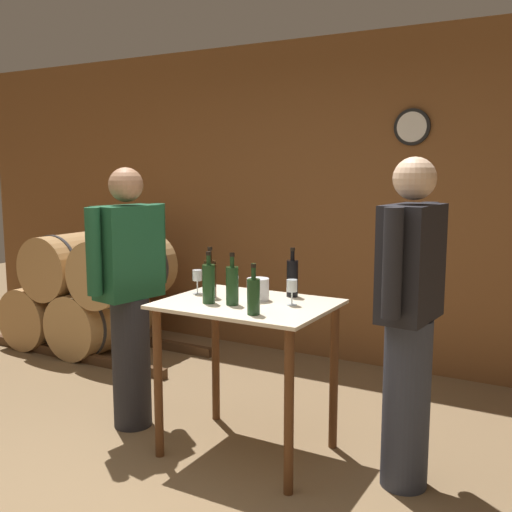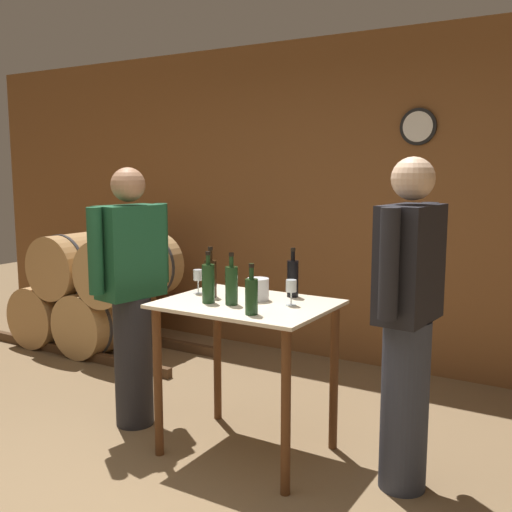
{
  "view_description": "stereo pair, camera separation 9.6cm",
  "coord_description": "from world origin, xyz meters",
  "px_view_note": "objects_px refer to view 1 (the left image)",
  "views": [
    {
      "loc": [
        1.89,
        -2.02,
        1.63
      ],
      "look_at": [
        0.23,
        0.91,
        1.14
      ],
      "focal_mm": 42.0,
      "sensor_mm": 36.0,
      "label": 1
    },
    {
      "loc": [
        1.97,
        -1.97,
        1.63
      ],
      "look_at": [
        0.23,
        0.91,
        1.14
      ],
      "focal_mm": 42.0,
      "sensor_mm": 36.0,
      "label": 2
    }
  ],
  "objects_px": {
    "wine_bottle_far_left": "(210,278)",
    "wine_bottle_center": "(232,284)",
    "person_host": "(129,293)",
    "wine_glass_near_center": "(292,287)",
    "person_visitor_with_scarf": "(409,318)",
    "ice_bucket": "(258,289)",
    "wine_glass_near_left": "(197,277)",
    "wine_bottle_left": "(209,283)",
    "wine_bottle_right": "(292,277)",
    "wine_bottle_far_right": "(254,295)"
  },
  "relations": [
    {
      "from": "wine_glass_near_left",
      "to": "wine_bottle_center",
      "type": "bearing_deg",
      "value": -23.29
    },
    {
      "from": "wine_bottle_far_left",
      "to": "person_host",
      "type": "relative_size",
      "value": 0.18
    },
    {
      "from": "wine_bottle_right",
      "to": "wine_glass_near_left",
      "type": "bearing_deg",
      "value": -158.01
    },
    {
      "from": "wine_bottle_left",
      "to": "wine_bottle_far_right",
      "type": "xyz_separation_m",
      "value": [
        0.35,
        -0.11,
        -0.01
      ]
    },
    {
      "from": "wine_bottle_far_right",
      "to": "ice_bucket",
      "type": "xyz_separation_m",
      "value": [
        -0.14,
        0.3,
        -0.04
      ]
    },
    {
      "from": "wine_glass_near_center",
      "to": "person_visitor_with_scarf",
      "type": "bearing_deg",
      "value": 1.71
    },
    {
      "from": "wine_bottle_center",
      "to": "wine_glass_near_left",
      "type": "relative_size",
      "value": 1.99
    },
    {
      "from": "wine_glass_near_left",
      "to": "person_host",
      "type": "distance_m",
      "value": 0.48
    },
    {
      "from": "wine_bottle_center",
      "to": "person_visitor_with_scarf",
      "type": "distance_m",
      "value": 0.95
    },
    {
      "from": "wine_bottle_left",
      "to": "wine_bottle_right",
      "type": "height_order",
      "value": "same"
    },
    {
      "from": "wine_glass_near_center",
      "to": "person_visitor_with_scarf",
      "type": "height_order",
      "value": "person_visitor_with_scarf"
    },
    {
      "from": "wine_bottle_far_left",
      "to": "person_host",
      "type": "xyz_separation_m",
      "value": [
        -0.57,
        -0.06,
        -0.14
      ]
    },
    {
      "from": "wine_bottle_left",
      "to": "wine_bottle_far_right",
      "type": "height_order",
      "value": "wine_bottle_left"
    },
    {
      "from": "wine_bottle_right",
      "to": "person_visitor_with_scarf",
      "type": "xyz_separation_m",
      "value": [
        0.74,
        -0.18,
        -0.11
      ]
    },
    {
      "from": "person_visitor_with_scarf",
      "to": "wine_bottle_far_right",
      "type": "bearing_deg",
      "value": -157.09
    },
    {
      "from": "wine_glass_near_center",
      "to": "person_host",
      "type": "bearing_deg",
      "value": -174.37
    },
    {
      "from": "wine_bottle_center",
      "to": "wine_bottle_far_left",
      "type": "bearing_deg",
      "value": 153.83
    },
    {
      "from": "wine_glass_near_center",
      "to": "ice_bucket",
      "type": "bearing_deg",
      "value": 175.6
    },
    {
      "from": "wine_bottle_center",
      "to": "wine_glass_near_center",
      "type": "height_order",
      "value": "wine_bottle_center"
    },
    {
      "from": "wine_bottle_center",
      "to": "ice_bucket",
      "type": "xyz_separation_m",
      "value": [
        0.07,
        0.17,
        -0.05
      ]
    },
    {
      "from": "wine_bottle_far_right",
      "to": "person_visitor_with_scarf",
      "type": "xyz_separation_m",
      "value": [
        0.72,
        0.31,
        -0.1
      ]
    },
    {
      "from": "wine_bottle_right",
      "to": "wine_glass_near_left",
      "type": "height_order",
      "value": "wine_bottle_right"
    },
    {
      "from": "wine_bottle_far_right",
      "to": "wine_glass_near_left",
      "type": "bearing_deg",
      "value": 153.07
    },
    {
      "from": "wine_bottle_left",
      "to": "wine_bottle_right",
      "type": "relative_size",
      "value": 1.0
    },
    {
      "from": "wine_glass_near_center",
      "to": "wine_bottle_far_right",
      "type": "bearing_deg",
      "value": -105.4
    },
    {
      "from": "ice_bucket",
      "to": "wine_bottle_far_right",
      "type": "bearing_deg",
      "value": -64.58
    },
    {
      "from": "wine_bottle_left",
      "to": "wine_bottle_center",
      "type": "relative_size",
      "value": 1.0
    },
    {
      "from": "person_host",
      "to": "person_visitor_with_scarf",
      "type": "xyz_separation_m",
      "value": [
        1.71,
        0.12,
        0.03
      ]
    },
    {
      "from": "wine_bottle_left",
      "to": "wine_glass_near_left",
      "type": "distance_m",
      "value": 0.26
    },
    {
      "from": "person_host",
      "to": "wine_bottle_far_left",
      "type": "bearing_deg",
      "value": 5.85
    },
    {
      "from": "wine_bottle_center",
      "to": "wine_bottle_right",
      "type": "bearing_deg",
      "value": 61.7
    },
    {
      "from": "wine_bottle_right",
      "to": "ice_bucket",
      "type": "xyz_separation_m",
      "value": [
        -0.13,
        -0.19,
        -0.05
      ]
    },
    {
      "from": "wine_bottle_right",
      "to": "person_host",
      "type": "height_order",
      "value": "person_host"
    },
    {
      "from": "wine_bottle_far_left",
      "to": "ice_bucket",
      "type": "xyz_separation_m",
      "value": [
        0.28,
        0.06,
        -0.05
      ]
    },
    {
      "from": "ice_bucket",
      "to": "wine_glass_near_left",
      "type": "bearing_deg",
      "value": -176.21
    },
    {
      "from": "wine_bottle_far_left",
      "to": "person_host",
      "type": "height_order",
      "value": "person_host"
    },
    {
      "from": "wine_bottle_far_left",
      "to": "person_visitor_with_scarf",
      "type": "bearing_deg",
      "value": 3.32
    },
    {
      "from": "wine_bottle_far_left",
      "to": "person_host",
      "type": "bearing_deg",
      "value": -174.15
    },
    {
      "from": "wine_bottle_far_left",
      "to": "wine_bottle_center",
      "type": "relative_size",
      "value": 1.02
    },
    {
      "from": "person_host",
      "to": "wine_bottle_center",
      "type": "bearing_deg",
      "value": -3.49
    },
    {
      "from": "wine_bottle_right",
      "to": "wine_bottle_far_left",
      "type": "bearing_deg",
      "value": -148.4
    },
    {
      "from": "wine_bottle_left",
      "to": "wine_glass_near_left",
      "type": "height_order",
      "value": "wine_bottle_left"
    },
    {
      "from": "wine_bottle_far_left",
      "to": "wine_glass_near_center",
      "type": "relative_size",
      "value": 2.08
    },
    {
      "from": "wine_bottle_far_left",
      "to": "wine_bottle_left",
      "type": "height_order",
      "value": "wine_bottle_far_left"
    },
    {
      "from": "wine_bottle_right",
      "to": "wine_glass_near_left",
      "type": "distance_m",
      "value": 0.57
    },
    {
      "from": "wine_bottle_far_right",
      "to": "person_visitor_with_scarf",
      "type": "bearing_deg",
      "value": 22.91
    },
    {
      "from": "wine_bottle_center",
      "to": "wine_bottle_far_right",
      "type": "xyz_separation_m",
      "value": [
        0.21,
        -0.13,
        -0.01
      ]
    },
    {
      "from": "wine_glass_near_left",
      "to": "person_host",
      "type": "xyz_separation_m",
      "value": [
        -0.45,
        -0.1,
        -0.13
      ]
    },
    {
      "from": "wine_bottle_right",
      "to": "person_visitor_with_scarf",
      "type": "bearing_deg",
      "value": -13.96
    },
    {
      "from": "wine_bottle_far_left",
      "to": "wine_bottle_far_right",
      "type": "xyz_separation_m",
      "value": [
        0.43,
        -0.24,
        -0.01
      ]
    }
  ]
}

